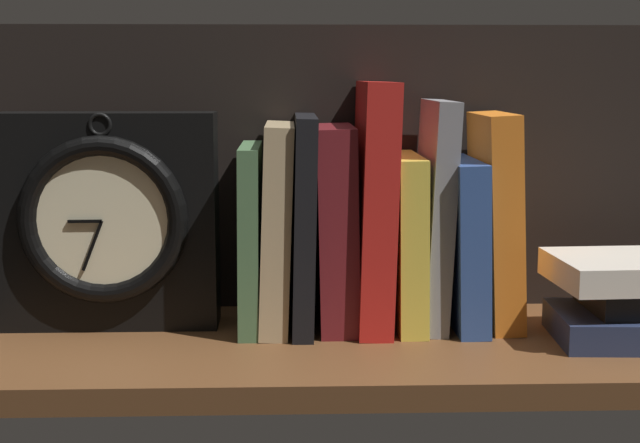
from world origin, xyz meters
The scene contains 12 objects.
ground_plane centered at (0.00, 0.00, -1.25)cm, with size 82.96×29.32×2.50cm, color brown.
back_panel centered at (0.00, 14.06, 16.07)cm, with size 82.96×1.20×32.13cm, color black.
book_green_romantic centered at (-12.00, 5.59, 9.66)cm, with size 2.07×14.34×19.32cm, color #476B44.
book_tan_shortstories centered at (-9.19, 5.59, 10.76)cm, with size 2.95×14.58×21.52cm, color tan.
book_black_skeptic centered at (-6.33, 5.59, 11.19)cm, with size 2.17×15.73×22.39cm, color black.
book_maroon_dawkins centered at (-2.94, 5.59, 10.65)cm, with size 4.02×13.55×21.30cm, color maroon.
book_red_requiem centered at (1.12, 5.59, 12.95)cm, with size 3.50×15.30×25.89cm, color red.
book_yellow_seinlanguage centered at (4.63, 5.59, 9.11)cm, with size 2.90×14.25×18.22cm, color gold.
book_gray_chess centered at (7.58, 5.59, 11.98)cm, with size 2.41×12.92×23.96cm, color gray.
book_blue_modern centered at (10.66, 5.59, 8.87)cm, with size 3.15×14.94×17.74cm, color #2D4C8E.
book_orange_pandolfini centered at (14.16, 5.59, 11.30)cm, with size 3.26×12.63×22.61cm, color orange.
framed_clock centered at (-26.92, 5.16, 11.50)cm, with size 22.76×7.24×22.84cm.
Camera 1 is at (-7.93, -90.31, 26.51)cm, focal length 51.41 mm.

